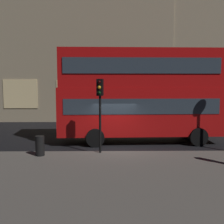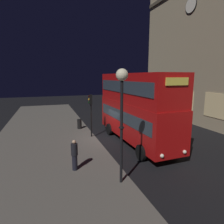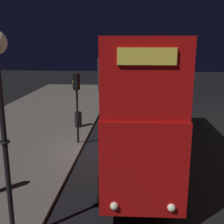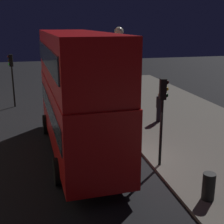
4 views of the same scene
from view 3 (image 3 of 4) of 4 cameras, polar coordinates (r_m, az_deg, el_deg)
The scene contains 5 objects.
ground_plane at distance 15.10m, azimuth -3.08°, elevation -7.64°, with size 80.00×80.00×0.00m, color black.
sidewalk_slab at distance 16.50m, azimuth -20.72°, elevation -6.43°, with size 44.00×8.42×0.12m, color #5B564F.
double_decker_bus at distance 12.59m, azimuth 5.16°, elevation 2.97°, with size 10.00×3.12×5.68m.
traffic_light_near_kerb at distance 15.26m, azimuth -7.06°, elevation 3.63°, with size 0.37×0.39×3.78m.
litter_bin at distance 18.70m, azimuth -6.71°, elevation -1.47°, with size 0.44×0.44×0.98m, color black.
Camera 3 is at (13.90, 1.97, 5.55)m, focal length 46.11 mm.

